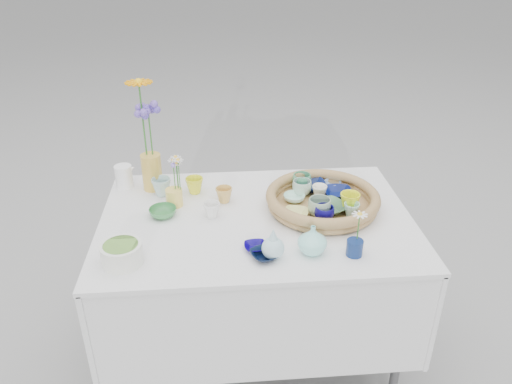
{
  "coord_description": "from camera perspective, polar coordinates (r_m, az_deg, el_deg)",
  "views": [
    {
      "loc": [
        -0.14,
        -1.73,
        1.81
      ],
      "look_at": [
        0.0,
        0.02,
        0.87
      ],
      "focal_mm": 35.0,
      "sensor_mm": 36.0,
      "label": 1
    }
  ],
  "objects": [
    {
      "name": "tray_ceramic_3",
      "position": [
        2.04,
        8.35,
        -1.8
      ],
      "size": [
        0.18,
        0.18,
        0.03
      ],
      "primitive_type": "imported",
      "rotation": [
        0.0,
        0.0,
        0.43
      ],
      "color": "#46724E",
      "rests_on": "wicker_tray"
    },
    {
      "name": "loose_ceramic_2",
      "position": [
        2.06,
        -10.59,
        -2.28
      ],
      "size": [
        0.14,
        0.14,
        0.03
      ],
      "primitive_type": "imported",
      "rotation": [
        0.0,
        0.0,
        -0.31
      ],
      "color": "#3A8444",
      "rests_on": "display_table"
    },
    {
      "name": "display_table",
      "position": [
        2.51,
        0.04,
        -18.03
      ],
      "size": [
        1.26,
        0.86,
        0.77
      ],
      "primitive_type": null,
      "color": "white",
      "rests_on": "ground"
    },
    {
      "name": "daisy_cup",
      "position": [
        2.12,
        -9.32,
        -0.62
      ],
      "size": [
        0.08,
        0.08,
        0.08
      ],
      "primitive_type": "cylinder",
      "rotation": [
        0.0,
        0.0,
        -0.14
      ],
      "color": "#FEDB5B",
      "rests_on": "display_table"
    },
    {
      "name": "tray_ceramic_12",
      "position": [
        2.21,
        5.25,
        1.26
      ],
      "size": [
        0.09,
        0.09,
        0.07
      ],
      "primitive_type": "imported",
      "rotation": [
        0.0,
        0.0,
        -0.1
      ],
      "color": "#4EA373",
      "rests_on": "wicker_tray"
    },
    {
      "name": "tray_ceramic_7",
      "position": [
        2.13,
        7.26,
        0.01
      ],
      "size": [
        0.08,
        0.08,
        0.06
      ],
      "primitive_type": "imported",
      "rotation": [
        0.0,
        0.0,
        -0.32
      ],
      "color": "white",
      "rests_on": "wicker_tray"
    },
    {
      "name": "loose_ceramic_0",
      "position": [
        2.21,
        -7.03,
        0.76
      ],
      "size": [
        0.09,
        0.09,
        0.07
      ],
      "primitive_type": "imported",
      "rotation": [
        0.0,
        0.0,
        0.13
      ],
      "color": "yellow",
      "rests_on": "display_table"
    },
    {
      "name": "white_pitcher",
      "position": [
        2.32,
        -14.87,
        1.72
      ],
      "size": [
        0.12,
        0.09,
        0.1
      ],
      "primitive_type": null,
      "rotation": [
        0.0,
        0.0,
        -0.11
      ],
      "color": "white",
      "rests_on": "display_table"
    },
    {
      "name": "daisy_posy",
      "position": [
        2.08,
        -9.13,
        2.09
      ],
      "size": [
        0.09,
        0.09,
        0.14
      ],
      "primitive_type": null,
      "rotation": [
        0.0,
        0.0,
        -0.2
      ],
      "color": "silver",
      "rests_on": "daisy_cup"
    },
    {
      "name": "tray_ceramic_10",
      "position": [
        2.0,
        4.61,
        -2.46
      ],
      "size": [
        0.12,
        0.12,
        0.02
      ],
      "primitive_type": "imported",
      "rotation": [
        0.0,
        0.0,
        -0.29
      ],
      "color": "#E3E280",
      "rests_on": "wicker_tray"
    },
    {
      "name": "loose_ceramic_6",
      "position": [
        1.79,
        1.08,
        -7.18
      ],
      "size": [
        0.13,
        0.13,
        0.03
      ],
      "primitive_type": "imported",
      "rotation": [
        0.0,
        0.0,
        0.37
      ],
      "color": "black",
      "rests_on": "display_table"
    },
    {
      "name": "bud_vase_paleblue",
      "position": [
        1.76,
        1.97,
        -5.84
      ],
      "size": [
        0.1,
        0.1,
        0.13
      ],
      "primitive_type": null,
      "rotation": [
        0.0,
        0.0,
        0.26
      ],
      "color": "#ACD7DE",
      "rests_on": "display_table"
    },
    {
      "name": "tray_ceramic_9",
      "position": [
        1.97,
        7.8,
        -2.45
      ],
      "size": [
        0.09,
        0.09,
        0.06
      ],
      "primitive_type": "imported",
      "rotation": [
        0.0,
        0.0,
        -0.11
      ],
      "color": "#0D0863",
      "rests_on": "wicker_tray"
    },
    {
      "name": "bud_vase_seafoam",
      "position": [
        1.8,
        6.47,
        -5.43
      ],
      "size": [
        0.13,
        0.13,
        0.11
      ],
      "primitive_type": "imported",
      "rotation": [
        0.0,
        0.0,
        -0.31
      ],
      "color": "#95ECE0",
      "rests_on": "display_table"
    },
    {
      "name": "tray_ceramic_4",
      "position": [
        2.0,
        7.27,
        -1.74
      ],
      "size": [
        0.12,
        0.12,
        0.07
      ],
      "primitive_type": "imported",
      "rotation": [
        0.0,
        0.0,
        -0.42
      ],
      "color": "#90B094",
      "rests_on": "wicker_tray"
    },
    {
      "name": "bud_vase_cobalt",
      "position": [
        1.83,
        11.2,
        -6.27
      ],
      "size": [
        0.06,
        0.06,
        0.06
      ],
      "primitive_type": "cylinder",
      "rotation": [
        0.0,
        0.0,
        0.07
      ],
      "color": "navy",
      "rests_on": "display_table"
    },
    {
      "name": "tray_ceramic_6",
      "position": [
        2.15,
        5.28,
        0.5
      ],
      "size": [
        0.11,
        0.11,
        0.07
      ],
      "primitive_type": "imported",
      "rotation": [
        0.0,
        0.0,
        0.41
      ],
      "color": "#A9CBB7",
      "rests_on": "wicker_tray"
    },
    {
      "name": "wicker_tray",
      "position": [
        2.09,
        7.6,
        -0.92
      ],
      "size": [
        0.47,
        0.47,
        0.08
      ],
      "primitive_type": null,
      "color": "olive",
      "rests_on": "display_table"
    },
    {
      "name": "tray_ceramic_1",
      "position": [
        2.17,
        9.33,
        -0.1
      ],
      "size": [
        0.13,
        0.13,
        0.03
      ],
      "primitive_type": "imported",
      "rotation": [
        0.0,
        0.0,
        -0.04
      ],
      "color": "#06124F",
      "rests_on": "wicker_tray"
    },
    {
      "name": "loose_ceramic_5",
      "position": [
        2.21,
        -10.75,
        0.59
      ],
      "size": [
        0.09,
        0.09,
        0.08
      ],
      "primitive_type": "imported",
      "rotation": [
        0.0,
        0.0,
        -0.07
      ],
      "color": "#A7CBC6",
      "rests_on": "display_table"
    },
    {
      "name": "hydrangea",
      "position": [
        2.19,
        -11.99,
        6.69
      ],
      "size": [
        0.09,
        0.09,
        0.29
      ],
      "primitive_type": null,
      "rotation": [
        0.0,
        0.0,
        0.16
      ],
      "color": "#5A45B6",
      "rests_on": "tall_vase_yellow"
    },
    {
      "name": "tray_ceramic_8",
      "position": [
        2.25,
        8.71,
        0.91
      ],
      "size": [
        0.08,
        0.08,
        0.02
      ],
      "primitive_type": "imported",
      "rotation": [
        0.0,
        0.0,
        0.06
      ],
      "color": "#91AEDB",
      "rests_on": "wicker_tray"
    },
    {
      "name": "tall_vase_yellow",
      "position": [
        2.26,
        -11.81,
        2.26
      ],
      "size": [
        0.11,
        0.11,
        0.16
      ],
      "primitive_type": "cylinder",
      "rotation": [
        0.0,
        0.0,
        0.39
      ],
      "color": "gold",
      "rests_on": "display_table"
    },
    {
      "name": "loose_ceramic_1",
      "position": [
        2.13,
        -3.68,
        -0.33
      ],
      "size": [
        0.09,
        0.09,
        0.07
      ],
      "primitive_type": "imported",
      "rotation": [
        0.0,
        0.0,
        -0.31
      ],
      "color": "#D7A952",
      "rests_on": "display_table"
    },
    {
      "name": "fluted_bowl",
      "position": [
        1.81,
        -15.09,
        -6.81
      ],
      "size": [
        0.19,
        0.19,
        0.08
      ],
      "primitive_type": null,
      "rotation": [
        0.0,
        0.0,
        0.42
      ],
      "color": "white",
      "rests_on": "display_table"
    },
    {
      "name": "gerbera",
      "position": [
        2.17,
        -12.81,
        8.06
      ],
      "size": [
        0.16,
        0.16,
        0.34
      ],
      "primitive_type": null,
      "rotation": [
        0.0,
        0.0,
        0.3
      ],
      "color": "orange",
      "rests_on": "tall_vase_yellow"
    },
    {
      "name": "tray_ceramic_0",
      "position": [
        2.21,
        6.23,
        0.72
      ],
      "size": [
        0.14,
        0.14,
        0.03
      ],
      "primitive_type": "imported",
      "rotation": [
        0.0,
        0.0,
        0.04
      ],
      "color": "#0B1A54",
      "rests_on": "wicker_tray"
    },
    {
      "name": "ground",
      "position": [
        2.51,
        0.04,
        -18.03
      ],
      "size": [
        80.0,
        80.0,
        0.0
      ],
      "primitive_type": "plane",
      "color": "gray"
    },
    {
      "name": "tray_ceramic_2",
      "position": [
        2.06,
        10.66,
        -1.12
      ],
      "size": [
        0.09,
        0.09,
        0.08
      ],
      "primitive_type": "imported",
      "rotation": [
        0.0,
        0.0,
        0.18
      ],
      "color": "yellow",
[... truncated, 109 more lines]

